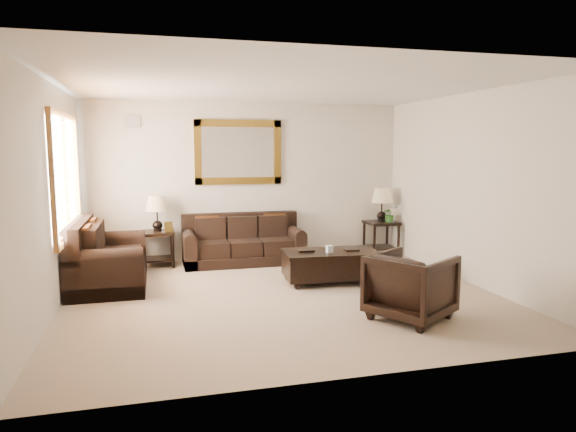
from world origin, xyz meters
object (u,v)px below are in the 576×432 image
object	(u,v)px
sofa	(243,245)
end_table_left	(157,220)
loveseat	(104,262)
end_table_right	(382,211)
coffee_table	(330,263)
armchair	(411,283)

from	to	relation	value
sofa	end_table_left	xyz separation A→B (m)	(-1.39, 0.09, 0.46)
loveseat	end_table_right	xyz separation A→B (m)	(4.70, 1.10, 0.44)
coffee_table	armchair	world-z (taller)	armchair
end_table_right	armchair	size ratio (longest dim) A/B	1.45
sofa	loveseat	xyz separation A→B (m)	(-2.13, -1.01, 0.05)
end_table_left	sofa	bearing A→B (deg)	-3.74
coffee_table	loveseat	bearing A→B (deg)	173.41
loveseat	end_table_right	distance (m)	4.84
sofa	armchair	world-z (taller)	armchair
loveseat	armchair	xyz separation A→B (m)	(3.47, -2.34, 0.07)
end_table_left	coffee_table	world-z (taller)	end_table_left
sofa	loveseat	world-z (taller)	loveseat
coffee_table	end_table_right	bearing A→B (deg)	51.00
armchair	coffee_table	bearing A→B (deg)	-21.06
sofa	end_table_left	distance (m)	1.46
loveseat	sofa	bearing A→B (deg)	-64.51
coffee_table	armchair	bearing A→B (deg)	-74.96
armchair	sofa	bearing A→B (deg)	-10.24
coffee_table	armchair	xyz separation A→B (m)	(0.34, -1.75, 0.13)
end_table_right	loveseat	bearing A→B (deg)	-166.86
end_table_right	coffee_table	xyz separation A→B (m)	(-1.57, -1.68, -0.50)
loveseat	coffee_table	bearing A→B (deg)	-100.58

